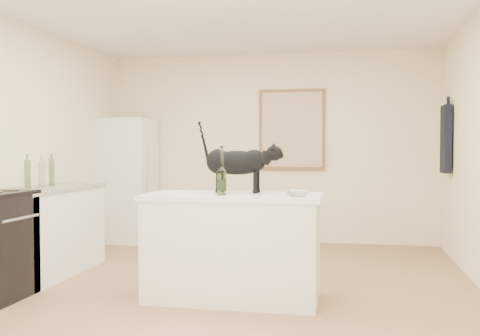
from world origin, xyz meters
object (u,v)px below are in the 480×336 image
black_cat (237,166)px  fridge (127,180)px  wine_bottle (222,174)px  glass_bowl (298,193)px

black_cat → fridge: bearing=133.5°
black_cat → wine_bottle: bearing=-100.7°
black_cat → glass_bowl: black_cat is taller
glass_bowl → black_cat: bearing=151.8°
fridge → wine_bottle: fridge is taller
fridge → black_cat: bearing=-49.4°
black_cat → wine_bottle: size_ratio=1.88×
fridge → wine_bottle: 3.33m
black_cat → glass_bowl: bearing=-25.3°
black_cat → glass_bowl: size_ratio=3.29×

